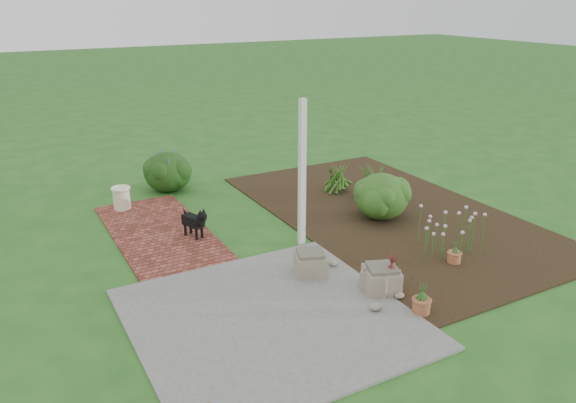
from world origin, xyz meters
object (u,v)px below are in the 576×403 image
cream_ceramic_urn (122,198)px  evergreen_shrub (382,195)px  black_dog (195,220)px  stone_trough_near (380,280)px

cream_ceramic_urn → evergreen_shrub: 5.07m
black_dog → cream_ceramic_urn: bearing=90.3°
stone_trough_near → black_dog: (-1.70, 3.01, 0.17)m
evergreen_shrub → stone_trough_near: bearing=-127.7°
evergreen_shrub → black_dog: bearing=167.5°
stone_trough_near → cream_ceramic_urn: bearing=116.4°
black_dog → evergreen_shrub: evergreen_shrub is taller
cream_ceramic_urn → evergreen_shrub: size_ratio=0.42×
stone_trough_near → evergreen_shrub: 2.86m
stone_trough_near → cream_ceramic_urn: cream_ceramic_urn is taller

